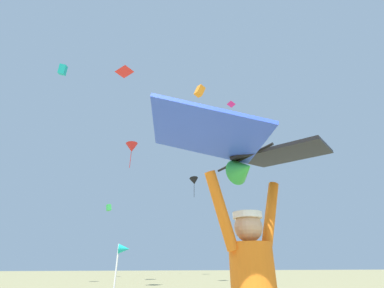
{
  "coord_description": "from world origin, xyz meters",
  "views": [
    {
      "loc": [
        -0.5,
        -1.79,
        1.22
      ],
      "look_at": [
        0.35,
        2.81,
        3.41
      ],
      "focal_mm": 24.05,
      "sensor_mm": 36.0,
      "label": 1
    }
  ],
  "objects_px": {
    "distant_kite_magenta_overhead_distant": "(231,104)",
    "marker_flag": "(123,253)",
    "distant_kite_white_far_center": "(162,142)",
    "distant_kite_black_low_left": "(194,181)",
    "distant_kite_red_high_right": "(124,71)",
    "distant_kite_orange_low_right": "(200,91)",
    "distant_kite_green_mid_left": "(109,208)",
    "distant_kite_teal_high_left": "(63,70)",
    "distant_kite_red_mid_right": "(132,148)",
    "held_stunt_kite": "(248,151)"
  },
  "relations": [
    {
      "from": "distant_kite_black_low_left",
      "to": "distant_kite_orange_low_right",
      "type": "bearing_deg",
      "value": -99.26
    },
    {
      "from": "distant_kite_orange_low_right",
      "to": "distant_kite_white_far_center",
      "type": "height_order",
      "value": "distant_kite_white_far_center"
    },
    {
      "from": "distant_kite_red_high_right",
      "to": "distant_kite_black_low_left",
      "type": "bearing_deg",
      "value": 66.78
    },
    {
      "from": "distant_kite_orange_low_right",
      "to": "distant_kite_white_far_center",
      "type": "bearing_deg",
      "value": 96.11
    },
    {
      "from": "distant_kite_red_mid_right",
      "to": "distant_kite_white_far_center",
      "type": "height_order",
      "value": "distant_kite_white_far_center"
    },
    {
      "from": "distant_kite_black_low_left",
      "to": "distant_kite_orange_low_right",
      "type": "xyz_separation_m",
      "value": [
        -2.55,
        -15.67,
        2.69
      ]
    },
    {
      "from": "distant_kite_magenta_overhead_distant",
      "to": "distant_kite_teal_high_left",
      "type": "bearing_deg",
      "value": -146.48
    },
    {
      "from": "held_stunt_kite",
      "to": "marker_flag",
      "type": "distance_m",
      "value": 5.55
    },
    {
      "from": "distant_kite_white_far_center",
      "to": "held_stunt_kite",
      "type": "bearing_deg",
      "value": -91.81
    },
    {
      "from": "held_stunt_kite",
      "to": "distant_kite_teal_high_left",
      "type": "relative_size",
      "value": 2.17
    },
    {
      "from": "distant_kite_black_low_left",
      "to": "distant_kite_green_mid_left",
      "type": "bearing_deg",
      "value": -166.15
    },
    {
      "from": "distant_kite_red_mid_right",
      "to": "distant_kite_black_low_left",
      "type": "bearing_deg",
      "value": 55.84
    },
    {
      "from": "distant_kite_orange_low_right",
      "to": "distant_kite_red_mid_right",
      "type": "height_order",
      "value": "distant_kite_orange_low_right"
    },
    {
      "from": "held_stunt_kite",
      "to": "distant_kite_white_far_center",
      "type": "xyz_separation_m",
      "value": [
        0.99,
        31.38,
        14.97
      ]
    },
    {
      "from": "distant_kite_green_mid_left",
      "to": "marker_flag",
      "type": "distance_m",
      "value": 23.23
    },
    {
      "from": "distant_kite_orange_low_right",
      "to": "distant_kite_red_mid_right",
      "type": "relative_size",
      "value": 0.46
    },
    {
      "from": "held_stunt_kite",
      "to": "distant_kite_black_low_left",
      "type": "distance_m",
      "value": 31.94
    },
    {
      "from": "held_stunt_kite",
      "to": "distant_kite_red_mid_right",
      "type": "height_order",
      "value": "distant_kite_red_mid_right"
    },
    {
      "from": "distant_kite_red_high_right",
      "to": "distant_kite_orange_low_right",
      "type": "height_order",
      "value": "distant_kite_orange_low_right"
    },
    {
      "from": "distant_kite_red_high_right",
      "to": "distant_kite_white_far_center",
      "type": "height_order",
      "value": "distant_kite_white_far_center"
    },
    {
      "from": "distant_kite_black_low_left",
      "to": "distant_kite_orange_low_right",
      "type": "relative_size",
      "value": 2.54
    },
    {
      "from": "distant_kite_orange_low_right",
      "to": "distant_kite_black_low_left",
      "type": "bearing_deg",
      "value": 80.74
    },
    {
      "from": "distant_kite_teal_high_left",
      "to": "distant_kite_red_mid_right",
      "type": "xyz_separation_m",
      "value": [
        5.37,
        4.22,
        -4.12
      ]
    },
    {
      "from": "distant_kite_white_far_center",
      "to": "marker_flag",
      "type": "bearing_deg",
      "value": -95.08
    },
    {
      "from": "distant_kite_orange_low_right",
      "to": "marker_flag",
      "type": "height_order",
      "value": "distant_kite_orange_low_right"
    },
    {
      "from": "distant_kite_green_mid_left",
      "to": "distant_kite_teal_high_left",
      "type": "bearing_deg",
      "value": -102.96
    },
    {
      "from": "distant_kite_green_mid_left",
      "to": "held_stunt_kite",
      "type": "bearing_deg",
      "value": -80.39
    },
    {
      "from": "distant_kite_magenta_overhead_distant",
      "to": "distant_kite_orange_low_right",
      "type": "bearing_deg",
      "value": -120.98
    },
    {
      "from": "distant_kite_magenta_overhead_distant",
      "to": "marker_flag",
      "type": "distance_m",
      "value": 30.88
    },
    {
      "from": "distant_kite_green_mid_left",
      "to": "distant_kite_orange_low_right",
      "type": "xyz_separation_m",
      "value": [
        7.49,
        -13.2,
        6.98
      ]
    },
    {
      "from": "held_stunt_kite",
      "to": "distant_kite_teal_high_left",
      "type": "distance_m",
      "value": 20.62
    },
    {
      "from": "marker_flag",
      "to": "distant_kite_black_low_left",
      "type": "bearing_deg",
      "value": 74.95
    },
    {
      "from": "distant_kite_red_mid_right",
      "to": "distant_kite_magenta_overhead_distant",
      "type": "bearing_deg",
      "value": 31.3
    },
    {
      "from": "held_stunt_kite",
      "to": "distant_kite_orange_low_right",
      "type": "xyz_separation_m",
      "value": [
        2.8,
        14.5,
        11.69
      ]
    },
    {
      "from": "distant_kite_teal_high_left",
      "to": "distant_kite_red_mid_right",
      "type": "distance_m",
      "value": 7.97
    },
    {
      "from": "distant_kite_red_high_right",
      "to": "distant_kite_magenta_overhead_distant",
      "type": "height_order",
      "value": "distant_kite_magenta_overhead_distant"
    },
    {
      "from": "distant_kite_green_mid_left",
      "to": "distant_kite_red_mid_right",
      "type": "distance_m",
      "value": 9.8
    },
    {
      "from": "distant_kite_black_low_left",
      "to": "distant_kite_red_high_right",
      "type": "height_order",
      "value": "distant_kite_red_high_right"
    },
    {
      "from": "distant_kite_red_mid_right",
      "to": "distant_kite_white_far_center",
      "type": "distance_m",
      "value": 14.62
    },
    {
      "from": "distant_kite_green_mid_left",
      "to": "distant_kite_black_low_left",
      "type": "bearing_deg",
      "value": 13.85
    },
    {
      "from": "distant_kite_magenta_overhead_distant",
      "to": "distant_kite_red_mid_right",
      "type": "height_order",
      "value": "distant_kite_magenta_overhead_distant"
    },
    {
      "from": "held_stunt_kite",
      "to": "distant_kite_black_low_left",
      "type": "height_order",
      "value": "distant_kite_black_low_left"
    },
    {
      "from": "distant_kite_black_low_left",
      "to": "distant_kite_red_high_right",
      "type": "distance_m",
      "value": 20.61
    },
    {
      "from": "distant_kite_white_far_center",
      "to": "distant_kite_black_low_left",
      "type": "bearing_deg",
      "value": -15.5
    },
    {
      "from": "distant_kite_magenta_overhead_distant",
      "to": "marker_flag",
      "type": "relative_size",
      "value": 0.69
    },
    {
      "from": "distant_kite_black_low_left",
      "to": "distant_kite_teal_high_left",
      "type": "distance_m",
      "value": 20.56
    },
    {
      "from": "distant_kite_green_mid_left",
      "to": "distant_kite_white_far_center",
      "type": "relative_size",
      "value": 1.56
    },
    {
      "from": "distant_kite_teal_high_left",
      "to": "distant_kite_white_far_center",
      "type": "relative_size",
      "value": 1.83
    },
    {
      "from": "held_stunt_kite",
      "to": "distant_kite_teal_high_left",
      "type": "height_order",
      "value": "distant_kite_teal_high_left"
    },
    {
      "from": "distant_kite_red_high_right",
      "to": "distant_kite_orange_low_right",
      "type": "bearing_deg",
      "value": 30.25
    }
  ]
}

